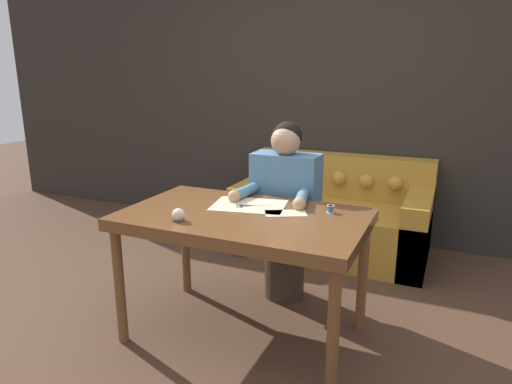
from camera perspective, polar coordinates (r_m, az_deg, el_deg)
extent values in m
plane|color=#4C3323|center=(2.99, -2.81, -16.65)|extent=(16.00, 16.00, 0.00)
cube|color=#2D2823|center=(4.40, 8.70, 11.29)|extent=(8.00, 0.06, 2.60)
cube|color=brown|center=(2.62, -1.57, -3.44)|extent=(1.39, 0.83, 0.07)
cylinder|color=brown|center=(2.82, -16.69, -11.26)|extent=(0.06, 0.06, 0.71)
cylinder|color=brown|center=(2.29, 9.60, -17.35)|extent=(0.06, 0.06, 0.71)
cylinder|color=brown|center=(3.34, -8.81, -6.59)|extent=(0.06, 0.06, 0.71)
cylinder|color=brown|center=(2.90, 13.18, -10.22)|extent=(0.06, 0.06, 0.71)
cube|color=#B7842D|center=(4.10, 9.38, -4.48)|extent=(1.63, 0.86, 0.44)
cube|color=#B7842D|center=(4.28, 10.71, 2.08)|extent=(1.63, 0.22, 0.39)
cube|color=#B7842D|center=(4.29, 0.17, -2.24)|extent=(0.20, 0.86, 0.60)
cube|color=#B7842D|center=(3.97, 19.46, -4.58)|extent=(0.20, 0.86, 0.60)
sphere|color=#B7842D|center=(4.30, 3.93, 2.35)|extent=(0.13, 0.13, 0.13)
sphere|color=#B7842D|center=(4.22, 7.06, 2.04)|extent=(0.13, 0.13, 0.13)
sphere|color=#B7842D|center=(4.16, 10.29, 1.72)|extent=(0.13, 0.13, 0.13)
sphere|color=#B7842D|center=(4.11, 13.61, 1.39)|extent=(0.13, 0.13, 0.13)
sphere|color=#B7842D|center=(4.08, 16.99, 1.04)|extent=(0.13, 0.13, 0.13)
cube|color=white|center=(3.90, 11.22, -2.15)|extent=(0.36, 0.25, 0.00)
cylinder|color=#33281E|center=(3.28, 3.59, -8.85)|extent=(0.28, 0.28, 0.50)
cube|color=teal|center=(3.10, 3.74, -0.08)|extent=(0.45, 0.22, 0.54)
sphere|color=tan|center=(3.01, 3.73, 6.40)|extent=(0.20, 0.20, 0.20)
sphere|color=black|center=(3.04, 3.93, 6.93)|extent=(0.20, 0.20, 0.20)
cylinder|color=teal|center=(2.95, -1.39, 0.06)|extent=(0.09, 0.27, 0.07)
sphere|color=tan|center=(2.84, -2.75, -0.54)|extent=(0.08, 0.08, 0.08)
cylinder|color=teal|center=(2.81, 5.72, -0.75)|extent=(0.13, 0.28, 0.07)
sphere|color=tan|center=(2.68, 5.43, -1.50)|extent=(0.08, 0.08, 0.08)
cube|color=beige|center=(2.76, -0.88, -1.66)|extent=(0.49, 0.39, 0.00)
cube|color=beige|center=(2.61, 3.74, -2.68)|extent=(0.27, 0.22, 0.00)
cube|color=silver|center=(2.77, 0.76, -1.62)|extent=(0.10, 0.09, 0.00)
cube|color=black|center=(2.74, -1.23, -1.80)|extent=(0.07, 0.06, 0.00)
torus|color=black|center=(2.73, -2.03, -1.87)|extent=(0.04, 0.04, 0.01)
cube|color=silver|center=(2.75, 0.82, -1.75)|extent=(0.12, 0.05, 0.00)
cube|color=black|center=(2.75, -1.26, -1.72)|extent=(0.08, 0.04, 0.00)
torus|color=black|center=(2.75, -2.08, -1.71)|extent=(0.04, 0.04, 0.01)
cylinder|color=silver|center=(2.75, -0.44, -1.73)|extent=(0.01, 0.01, 0.01)
cylinder|color=#3366B2|center=(2.65, 9.32, -2.11)|extent=(0.03, 0.03, 0.04)
cylinder|color=beige|center=(2.65, 9.34, -1.69)|extent=(0.04, 0.04, 0.00)
cylinder|color=beige|center=(2.66, 9.30, -2.54)|extent=(0.04, 0.04, 0.00)
cylinder|color=#4C3828|center=(2.51, -9.65, -3.48)|extent=(0.06, 0.06, 0.01)
sphere|color=beige|center=(2.50, -9.68, -2.81)|extent=(0.07, 0.07, 0.07)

